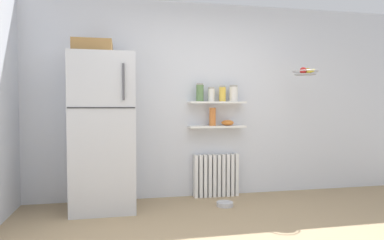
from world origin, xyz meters
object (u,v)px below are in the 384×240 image
object	(u,v)px
storage_jar_3	(234,94)
shelf_bowl	(228,123)
storage_jar_2	(222,94)
vase	(213,117)
radiator	(216,175)
pet_food_bowl	(225,204)
hanging_fruit_basket	(306,72)
storage_jar_0	(200,93)
storage_jar_1	(211,94)
refrigerator	(103,130)

from	to	relation	value
storage_jar_3	shelf_bowl	xyz separation A→B (m)	(-0.08, 0.00, -0.39)
storage_jar_2	vase	xyz separation A→B (m)	(-0.14, 0.00, -0.31)
radiator	pet_food_bowl	bearing A→B (deg)	-92.06
radiator	pet_food_bowl	xyz separation A→B (m)	(-0.02, -0.46, -0.26)
radiator	vase	bearing A→B (deg)	-152.92
pet_food_bowl	hanging_fruit_basket	size ratio (longest dim) A/B	0.62
radiator	shelf_bowl	world-z (taller)	shelf_bowl
vase	hanging_fruit_basket	xyz separation A→B (m)	(1.14, -0.36, 0.58)
storage_jar_0	shelf_bowl	distance (m)	0.55
shelf_bowl	storage_jar_0	bearing A→B (deg)	180.00
storage_jar_3	hanging_fruit_basket	xyz separation A→B (m)	(0.85, -0.36, 0.27)
storage_jar_1	shelf_bowl	bearing A→B (deg)	0.00
shelf_bowl	pet_food_bowl	size ratio (longest dim) A/B	0.81
refrigerator	storage_jar_3	bearing A→B (deg)	7.98
storage_jar_3	radiator	bearing A→B (deg)	172.63
refrigerator	vase	xyz separation A→B (m)	(1.40, 0.24, 0.13)
refrigerator	storage_jar_1	size ratio (longest dim) A/B	10.50
pet_food_bowl	storage_jar_2	bearing A→B (deg)	77.67
refrigerator	hanging_fruit_basket	size ratio (longest dim) A/B	5.94
storage_jar_0	vase	distance (m)	0.36
shelf_bowl	pet_food_bowl	world-z (taller)	shelf_bowl
storage_jar_3	hanging_fruit_basket	bearing A→B (deg)	-22.84
vase	hanging_fruit_basket	size ratio (longest dim) A/B	0.72
storage_jar_2	hanging_fruit_basket	distance (m)	1.10
vase	hanging_fruit_basket	world-z (taller)	hanging_fruit_basket
hanging_fruit_basket	radiator	bearing A→B (deg)	160.27
storage_jar_3	vase	xyz separation A→B (m)	(-0.29, 0.00, -0.31)
storage_jar_0	hanging_fruit_basket	bearing A→B (deg)	-15.24
storage_jar_3	vase	bearing A→B (deg)	180.00
storage_jar_2	storage_jar_0	bearing A→B (deg)	180.00
storage_jar_3	pet_food_bowl	size ratio (longest dim) A/B	1.06
storage_jar_0	storage_jar_1	xyz separation A→B (m)	(0.15, 0.00, -0.02)
storage_jar_1	storage_jar_2	bearing A→B (deg)	0.00
storage_jar_0	storage_jar_3	xyz separation A→B (m)	(0.46, -0.00, -0.01)
vase	hanging_fruit_basket	distance (m)	1.33
radiator	storage_jar_2	distance (m)	1.10
radiator	storage_jar_3	xyz separation A→B (m)	(0.23, -0.03, 1.10)
radiator	storage_jar_1	world-z (taller)	storage_jar_1
refrigerator	shelf_bowl	xyz separation A→B (m)	(1.61, 0.24, 0.05)
pet_food_bowl	hanging_fruit_basket	bearing A→B (deg)	3.71
vase	radiator	bearing A→B (deg)	27.08
storage_jar_1	storage_jar_2	size ratio (longest dim) A/B	0.89
storage_jar_0	pet_food_bowl	world-z (taller)	storage_jar_0
storage_jar_3	hanging_fruit_basket	world-z (taller)	hanging_fruit_basket
storage_jar_3	pet_food_bowl	world-z (taller)	storage_jar_3
refrigerator	pet_food_bowl	world-z (taller)	refrigerator
storage_jar_1	shelf_bowl	size ratio (longest dim) A/B	1.13
shelf_bowl	hanging_fruit_basket	world-z (taller)	hanging_fruit_basket
refrigerator	storage_jar_3	distance (m)	1.76
pet_food_bowl	refrigerator	bearing A→B (deg)	172.37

